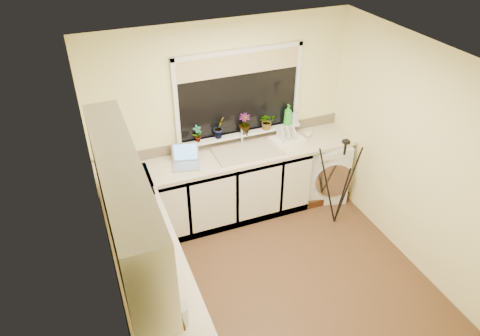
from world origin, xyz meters
name	(u,v)px	position (x,y,z in m)	size (l,w,h in m)	color
floor	(272,277)	(0.00, 0.00, 0.00)	(3.20, 3.20, 0.00)	brown
ceiling	(283,65)	(0.00, 0.00, 2.45)	(3.20, 3.20, 0.00)	white
wall_back	(223,121)	(0.00, 1.50, 1.23)	(3.20, 3.20, 0.00)	#F8F1A5
wall_front	(369,304)	(0.00, -1.50, 1.23)	(3.20, 3.20, 0.00)	#F8F1A5
wall_left	(106,228)	(-1.60, 0.00, 1.23)	(3.00, 3.00, 0.00)	#F8F1A5
wall_right	(411,155)	(1.60, 0.00, 1.23)	(3.00, 3.00, 0.00)	#F8F1A5
base_cabinet_back	(208,192)	(-0.33, 1.20, 0.43)	(2.55, 0.60, 0.86)	silver
base_cabinet_left	(159,306)	(-1.30, -0.30, 0.43)	(0.54, 2.40, 0.86)	silver
worktop_back	(232,157)	(0.00, 1.20, 0.88)	(3.20, 0.60, 0.04)	beige
worktop_left	(153,272)	(-1.30, -0.30, 0.88)	(0.60, 2.40, 0.04)	beige
upper_cabinet	(125,200)	(-1.44, -0.45, 1.80)	(0.28, 1.90, 0.70)	silver
splashback_left	(115,260)	(-1.59, -0.30, 1.12)	(0.02, 2.40, 0.45)	beige
splashback_back	(224,139)	(0.00, 1.49, 0.97)	(3.20, 0.02, 0.14)	beige
window_glass	(239,94)	(0.20, 1.49, 1.55)	(1.50, 0.02, 1.00)	black
window_blind	(240,64)	(0.20, 1.46, 1.92)	(1.50, 0.02, 0.25)	tan
windowsill	(240,134)	(0.20, 1.43, 1.04)	(1.60, 0.14, 0.03)	white
sink	(247,151)	(0.20, 1.20, 0.91)	(0.82, 0.46, 0.03)	tan
faucet	(242,137)	(0.20, 1.38, 1.02)	(0.03, 0.03, 0.24)	silver
washing_machine	(322,167)	(1.28, 1.18, 0.43)	(0.60, 0.58, 0.85)	silver
laptop	(186,159)	(-0.57, 1.22, 0.96)	(0.38, 0.38, 0.22)	#96959C
kettle	(146,233)	(-1.27, 0.08, 1.00)	(0.16, 0.16, 0.20)	white
dish_rack	(287,140)	(0.75, 1.23, 0.93)	(0.40, 0.30, 0.06)	white
tripod	(340,183)	(1.15, 0.56, 0.60)	(0.60, 0.60, 1.20)	black
glass_jug	(181,314)	(-1.21, -0.91, 0.99)	(0.12, 0.12, 0.18)	silver
steel_jar	(148,265)	(-1.33, -0.29, 0.96)	(0.08, 0.08, 0.12)	white
microwave	(133,195)	(-1.28, 0.61, 1.06)	(0.60, 0.40, 0.33)	silver
plant_a	(198,134)	(-0.36, 1.41, 1.16)	(0.11, 0.08, 0.22)	#999999
plant_b	(219,127)	(-0.08, 1.42, 1.18)	(0.15, 0.12, 0.27)	#999999
plant_c	(244,124)	(0.24, 1.41, 1.18)	(0.14, 0.14, 0.26)	#999999
plant_d	(267,121)	(0.55, 1.40, 1.16)	(0.19, 0.17, 0.21)	#999999
soap_bottle_green	(288,115)	(0.84, 1.42, 1.19)	(0.11, 0.11, 0.28)	green
soap_bottle_clear	(294,116)	(0.94, 1.42, 1.15)	(0.09, 0.09, 0.19)	#999999
cup_back	(308,133)	(1.07, 1.27, 0.94)	(0.11, 0.11, 0.09)	silver
cup_left	(171,318)	(-1.29, -0.88, 0.95)	(0.11, 0.11, 0.10)	beige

